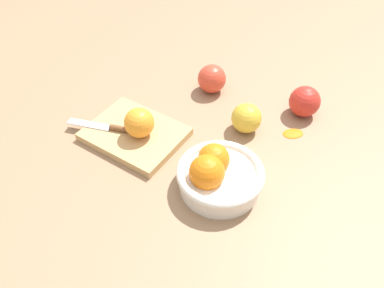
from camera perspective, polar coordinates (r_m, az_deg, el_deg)
name	(u,v)px	position (r m, az deg, el deg)	size (l,w,h in m)	color
ground_plane	(197,134)	(0.95, 0.79, 1.49)	(2.40, 2.40, 0.00)	#997556
bowl	(217,174)	(0.81, 3.76, -4.49)	(0.18, 0.18, 0.10)	white
cutting_board	(135,134)	(0.94, -8.39, 1.44)	(0.22, 0.17, 0.02)	tan
orange_on_board	(139,123)	(0.90, -7.78, 3.11)	(0.07, 0.07, 0.07)	orange
knife	(106,127)	(0.95, -12.51, 2.49)	(0.15, 0.05, 0.01)	silver
apple_front_right	(212,79)	(1.06, 2.93, 9.55)	(0.08, 0.08, 0.08)	#D6422D
apple_front_left	(305,101)	(1.02, 16.22, 6.02)	(0.08, 0.08, 0.08)	red
apple_front_left_2	(246,118)	(0.94, 8.01, 3.79)	(0.07, 0.07, 0.07)	gold
citrus_peel	(293,133)	(0.97, 14.65, 1.63)	(0.05, 0.04, 0.01)	orange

